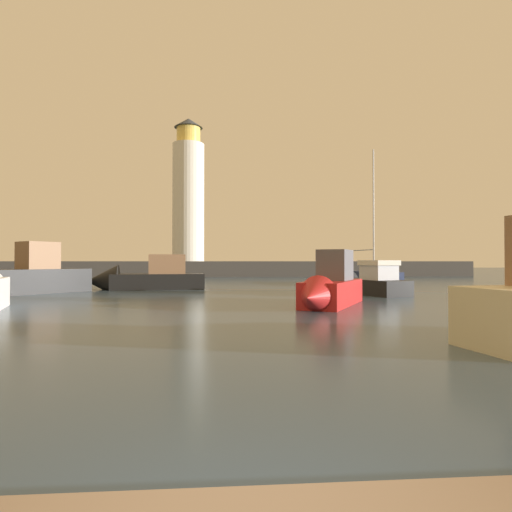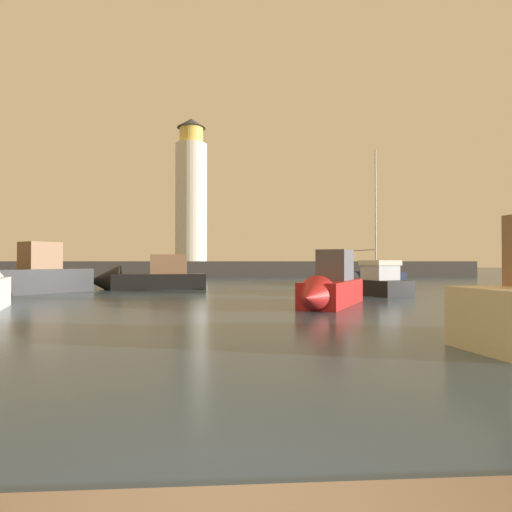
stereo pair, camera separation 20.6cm
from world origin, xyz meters
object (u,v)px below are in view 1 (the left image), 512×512
motorboat_2 (10,278)px  sailboat_moored (369,277)px  motorboat_0 (361,283)px  motorboat_5 (142,278)px  motorboat_3 (329,288)px  lighthouse (188,194)px

motorboat_2 → sailboat_moored: bearing=20.1°
motorboat_0 → sailboat_moored: (3.96, 9.86, -0.02)m
motorboat_2 → motorboat_5: size_ratio=0.99×
motorboat_2 → motorboat_3: (17.57, -8.21, -0.16)m
motorboat_0 → sailboat_moored: size_ratio=0.60×
lighthouse → motorboat_5: bearing=-92.6°
motorboat_3 → lighthouse: bearing=103.6°
motorboat_2 → motorboat_5: (7.02, 4.41, -0.18)m
lighthouse → motorboat_2: 33.03m
motorboat_2 → motorboat_0: bearing=-1.4°
lighthouse → motorboat_5: size_ratio=2.26×
lighthouse → motorboat_5: (-1.19, -25.95, -10.26)m
motorboat_0 → motorboat_2: size_ratio=0.83×
motorboat_3 → sailboat_moored: sailboat_moored is taller
lighthouse → motorboat_5: 27.94m
sailboat_moored → motorboat_2: bearing=-159.9°
lighthouse → motorboat_2: lighthouse is taller
lighthouse → motorboat_2: (-8.21, -30.36, -10.08)m
motorboat_0 → motorboat_5: motorboat_5 is taller
lighthouse → sailboat_moored: 29.17m
lighthouse → motorboat_0: (13.34, -30.90, -10.42)m
lighthouse → motorboat_3: size_ratio=2.89×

